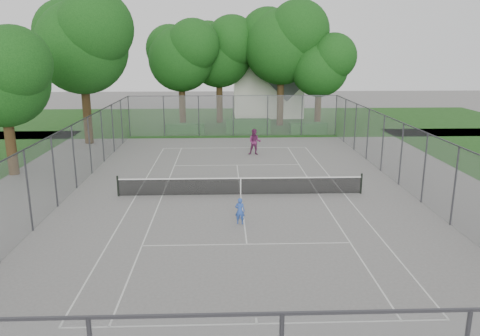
{
  "coord_description": "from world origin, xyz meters",
  "views": [
    {
      "loc": [
        -0.9,
        -23.46,
        7.52
      ],
      "look_at": [
        0.0,
        1.0,
        1.2
      ],
      "focal_mm": 35.0,
      "sensor_mm": 36.0,
      "label": 1
    }
  ],
  "objects_px": {
    "tennis_net": "(241,185)",
    "girl_player": "(240,211)",
    "woman_player": "(255,142)",
    "house": "(267,82)"
  },
  "relations": [
    {
      "from": "house",
      "to": "woman_player",
      "type": "height_order",
      "value": "house"
    },
    {
      "from": "girl_player",
      "to": "tennis_net",
      "type": "bearing_deg",
      "value": -80.63
    },
    {
      "from": "woman_player",
      "to": "girl_player",
      "type": "bearing_deg",
      "value": -89.06
    },
    {
      "from": "house",
      "to": "woman_player",
      "type": "relative_size",
      "value": 4.95
    },
    {
      "from": "tennis_net",
      "to": "woman_player",
      "type": "distance_m",
      "value": 9.6
    },
    {
      "from": "tennis_net",
      "to": "woman_player",
      "type": "bearing_deg",
      "value": 81.79
    },
    {
      "from": "tennis_net",
      "to": "girl_player",
      "type": "height_order",
      "value": "girl_player"
    },
    {
      "from": "tennis_net",
      "to": "girl_player",
      "type": "bearing_deg",
      "value": -92.64
    },
    {
      "from": "tennis_net",
      "to": "woman_player",
      "type": "height_order",
      "value": "woman_player"
    },
    {
      "from": "woman_player",
      "to": "house",
      "type": "bearing_deg",
      "value": 89.6
    }
  ]
}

